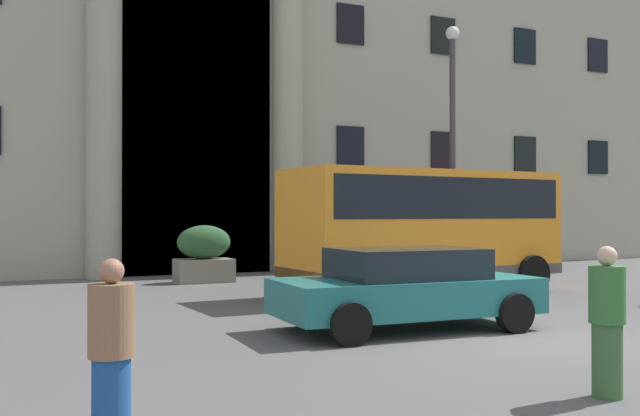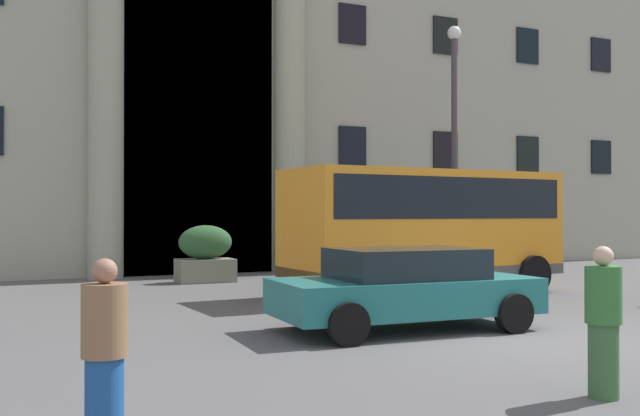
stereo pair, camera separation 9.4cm
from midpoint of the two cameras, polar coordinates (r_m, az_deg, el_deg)
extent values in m
cube|color=#545353|center=(11.26, 15.83, -10.29)|extent=(80.00, 64.00, 0.12)
cube|color=#9D9D8A|center=(27.94, -9.27, 15.25)|extent=(37.68, 9.00, 18.84)
cube|color=black|center=(22.58, -9.88, 9.71)|extent=(4.70, 0.12, 11.69)
cylinder|color=#999B85|center=(21.72, -17.07, 10.12)|extent=(1.01, 1.01, 11.69)
cylinder|color=#9EA188|center=(23.19, -2.75, 9.43)|extent=(1.01, 1.01, 11.69)
cube|color=black|center=(24.14, 2.35, 4.97)|extent=(1.02, 0.08, 1.35)
cube|color=black|center=(26.08, 9.76, 4.58)|extent=(1.02, 0.08, 1.35)
cube|color=black|center=(28.38, 16.04, 4.18)|extent=(1.02, 0.08, 1.35)
cube|color=black|center=(30.97, 21.33, 3.81)|extent=(1.02, 0.08, 1.35)
cube|color=black|center=(24.88, 2.35, 14.52)|extent=(1.02, 0.08, 1.35)
cube|color=black|center=(26.76, 9.74, 13.45)|extent=(1.02, 0.08, 1.35)
cube|color=black|center=(29.01, 16.03, 12.37)|extent=(1.02, 0.08, 1.35)
cube|color=black|center=(31.55, 21.31, 11.34)|extent=(1.02, 0.08, 1.35)
cube|color=orange|center=(16.58, 8.05, -1.22)|extent=(6.54, 2.73, 2.39)
cube|color=black|center=(16.58, 8.04, 0.74)|extent=(6.16, 2.74, 0.91)
cube|color=black|center=(18.61, 15.87, 0.01)|extent=(0.18, 1.98, 1.13)
cube|color=#4D4C4B|center=(16.63, 8.05, -4.92)|extent=(6.55, 2.77, 0.24)
cylinder|color=black|center=(18.94, 11.43, -4.73)|extent=(0.91, 0.33, 0.90)
cylinder|color=black|center=(17.20, 16.47, -5.15)|extent=(0.91, 0.33, 0.90)
cylinder|color=black|center=(16.45, -0.76, -5.39)|extent=(0.91, 0.33, 0.90)
cylinder|color=black|center=(14.41, 3.60, -6.09)|extent=(0.91, 0.33, 0.90)
cylinder|color=#989E16|center=(21.05, 17.45, -2.05)|extent=(0.08, 0.08, 2.54)
cube|color=yellow|center=(21.02, 17.50, 0.73)|extent=(0.44, 0.03, 0.60)
cube|color=#6D6060|center=(24.57, 13.97, -4.23)|extent=(1.47, 0.91, 0.48)
ellipsoid|color=#2B6D2C|center=(24.54, 13.96, -2.79)|extent=(1.41, 0.82, 0.76)
cube|color=gray|center=(21.22, 0.21, -4.76)|extent=(1.43, 0.73, 0.54)
ellipsoid|color=#234E21|center=(21.18, 0.21, -3.06)|extent=(1.37, 0.65, 0.72)
cube|color=slate|center=(19.59, -9.43, -4.98)|extent=(1.53, 0.87, 0.63)
ellipsoid|color=#2C562E|center=(19.54, -9.43, -2.72)|extent=(1.47, 0.78, 0.92)
cube|color=#1E6A6A|center=(11.55, 6.69, -6.99)|extent=(4.26, 1.98, 0.56)
cube|color=black|center=(11.50, 6.69, -4.41)|extent=(2.32, 1.69, 0.48)
cylinder|color=black|center=(13.09, 10.19, -7.28)|extent=(0.63, 0.22, 0.62)
cylinder|color=black|center=(11.61, 15.15, -8.14)|extent=(0.63, 0.22, 0.62)
cylinder|color=black|center=(11.79, -1.63, -8.04)|extent=(0.63, 0.22, 0.62)
cylinder|color=black|center=(10.13, 2.15, -9.29)|extent=(0.63, 0.22, 0.62)
cylinder|color=#376335|center=(7.90, 21.73, -11.29)|extent=(0.30, 0.30, 0.75)
cylinder|color=#326E33|center=(7.80, 21.72, -6.47)|extent=(0.36, 0.36, 0.58)
sphere|color=#DAB095|center=(7.77, 21.71, -3.60)|extent=(0.20, 0.20, 0.20)
cylinder|color=#1C4B8E|center=(6.00, -16.86, -14.88)|extent=(0.30, 0.30, 0.74)
cylinder|color=#826042|center=(5.87, -16.84, -8.63)|extent=(0.36, 0.36, 0.57)
sphere|color=#976852|center=(5.83, -16.84, -4.87)|extent=(0.20, 0.20, 0.20)
cylinder|color=#3D363E|center=(21.29, 10.47, 3.97)|extent=(0.18, 0.18, 7.01)
sphere|color=silver|center=(21.88, 10.46, 13.63)|extent=(0.40, 0.40, 0.40)
camera|label=1|loc=(0.05, -90.19, 0.00)|focal=39.88mm
camera|label=2|loc=(0.05, 89.81, 0.00)|focal=39.88mm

